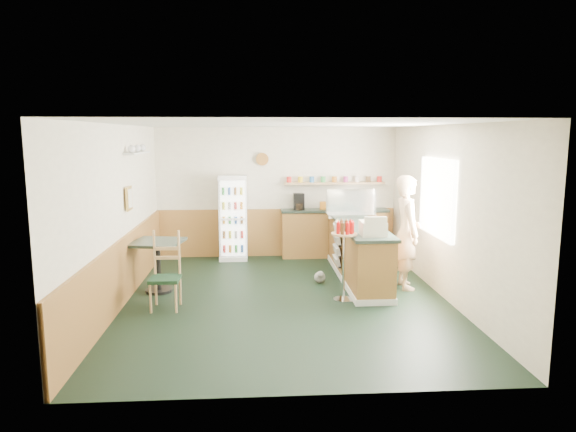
{
  "coord_description": "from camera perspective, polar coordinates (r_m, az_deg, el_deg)",
  "views": [
    {
      "loc": [
        -0.47,
        -7.7,
        2.54
      ],
      "look_at": [
        0.08,
        0.6,
        1.23
      ],
      "focal_mm": 32.0,
      "sensor_mm": 36.0,
      "label": 1
    }
  ],
  "objects": [
    {
      "name": "shopkeeper",
      "position": [
        8.73,
        13.06,
        -1.78
      ],
      "size": [
        0.46,
        0.63,
        1.89
      ],
      "primitive_type": "imported",
      "rotation": [
        0.0,
        0.0,
        1.57
      ],
      "color": "tan",
      "rests_on": "ground"
    },
    {
      "name": "newspaper_rack",
      "position": [
        9.19,
        5.47,
        -3.26
      ],
      "size": [
        0.09,
        0.47,
        0.74
      ],
      "color": "black",
      "rests_on": "ground"
    },
    {
      "name": "cafe_chair",
      "position": [
        7.84,
        -13.42,
        -5.65
      ],
      "size": [
        0.44,
        0.44,
        1.14
      ],
      "rotation": [
        0.0,
        0.0,
        -0.03
      ],
      "color": "black",
      "rests_on": "ground"
    },
    {
      "name": "cafe_table",
      "position": [
        8.62,
        -14.29,
        -4.34
      ],
      "size": [
        0.9,
        0.9,
        0.85
      ],
      "rotation": [
        0.0,
        0.0,
        -0.19
      ],
      "color": "black",
      "rests_on": "ground"
    },
    {
      "name": "dog_doorstop",
      "position": [
        8.97,
        3.57,
        -6.76
      ],
      "size": [
        0.2,
        0.25,
        0.24
      ],
      "rotation": [
        0.0,
        0.0,
        0.41
      ],
      "color": "gray",
      "rests_on": "ground"
    },
    {
      "name": "service_counter",
      "position": [
        9.2,
        7.75,
        -4.17
      ],
      "size": [
        0.68,
        3.01,
        1.01
      ],
      "color": "#A67635",
      "rests_on": "ground"
    },
    {
      "name": "room_envelope",
      "position": [
        8.5,
        -2.12,
        2.1
      ],
      "size": [
        5.04,
        6.02,
        2.72
      ],
      "color": "#EBE3C8",
      "rests_on": "ground"
    },
    {
      "name": "condiment_stand",
      "position": [
        7.91,
        6.24,
        -3.38
      ],
      "size": [
        0.4,
        0.4,
        1.24
      ],
      "rotation": [
        0.0,
        0.0,
        -0.1
      ],
      "color": "silver",
      "rests_on": "ground"
    },
    {
      "name": "back_counter",
      "position": [
        10.82,
        5.11,
        -1.66
      ],
      "size": [
        2.24,
        0.42,
        1.69
      ],
      "color": "#A67635",
      "rests_on": "ground"
    },
    {
      "name": "drinks_fridge",
      "position": [
        10.58,
        -6.12,
        -0.19
      ],
      "size": [
        0.57,
        0.51,
        1.73
      ],
      "color": "white",
      "rests_on": "ground"
    },
    {
      "name": "cash_register",
      "position": [
        8.02,
        9.4,
        -1.36
      ],
      "size": [
        0.38,
        0.4,
        0.22
      ],
      "primitive_type": "cube",
      "rotation": [
        0.0,
        0.0,
        -0.02
      ],
      "color": "beige",
      "rests_on": "service_counter"
    },
    {
      "name": "ground",
      "position": [
        8.12,
        -0.28,
        -9.25
      ],
      "size": [
        6.0,
        6.0,
        0.0
      ],
      "primitive_type": "plane",
      "color": "black",
      "rests_on": "ground"
    },
    {
      "name": "display_case",
      "position": [
        9.79,
        6.97,
        1.42
      ],
      "size": [
        0.9,
        0.47,
        0.51
      ],
      "color": "silver",
      "rests_on": "service_counter"
    }
  ]
}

